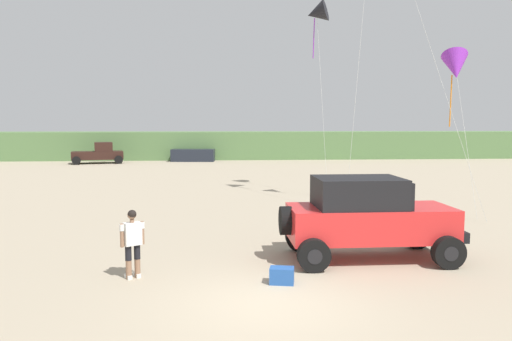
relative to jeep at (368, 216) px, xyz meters
name	(u,v)px	position (x,y,z in m)	size (l,w,h in m)	color
ground_plane	(269,303)	(-3.03, -3.14, -1.20)	(220.00, 220.00, 0.00)	tan
dune_ridge	(219,145)	(-3.93, 40.37, 0.22)	(90.00, 6.48, 2.85)	#567A47
jeep	(368,216)	(0.00, 0.00, 0.00)	(4.85, 2.39, 2.26)	red
person_watching	(132,240)	(-6.11, -1.21, -0.26)	(0.55, 0.45, 1.67)	#8C664C
cooler_box	(282,276)	(-2.59, -1.88, -1.01)	(0.56, 0.36, 0.38)	#23519E
distant_pickup	(99,153)	(-15.15, 34.09, -0.26)	(4.92, 3.35, 1.98)	black
distant_sedan	(193,155)	(-6.50, 36.02, -0.60)	(4.20, 1.70, 1.20)	#1E232D
kite_black_sled	(317,13)	(1.25, 13.59, 8.37)	(1.61, 3.35, 10.28)	black
kite_red_delta	(455,67)	(5.91, 7.31, 4.89)	(1.52, 3.28, 6.86)	purple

